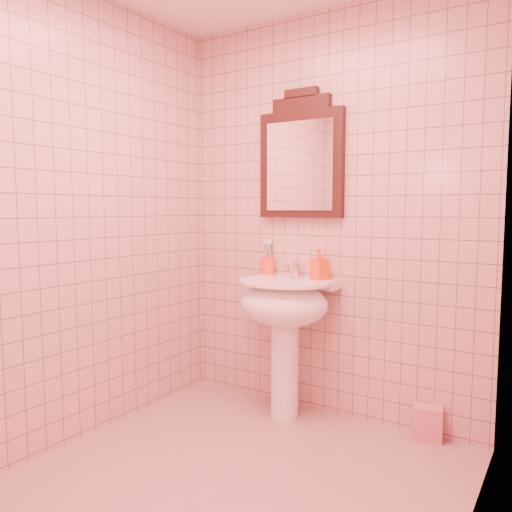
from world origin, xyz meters
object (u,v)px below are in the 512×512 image
Objects in this scene: towel at (427,423)px; mirror at (301,159)px; soap_dispenser at (320,265)px; pedestal_sink at (284,313)px; toothbrush_cup at (268,266)px.

mirror is at bearing 177.76° from towel.
soap_dispenser is at bearing -177.18° from towel.
mirror is at bearing 90.00° from pedestal_sink.
soap_dispenser is 0.98× the size of towel.
towel is at bearing -2.24° from mirror.
pedestal_sink is at bearing -168.53° from towel.
toothbrush_cup reaches higher than soap_dispenser.
mirror reaches higher than towel.
mirror is (0.00, 0.20, 0.95)m from pedestal_sink.
toothbrush_cup reaches higher than towel.
towel is at bearing -0.64° from toothbrush_cup.
mirror is at bearing -179.27° from soap_dispenser.
toothbrush_cup is (-0.23, -0.02, -0.69)m from mirror.
mirror is 0.73m from toothbrush_cup.
towel is (1.06, -0.01, -0.83)m from toothbrush_cup.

